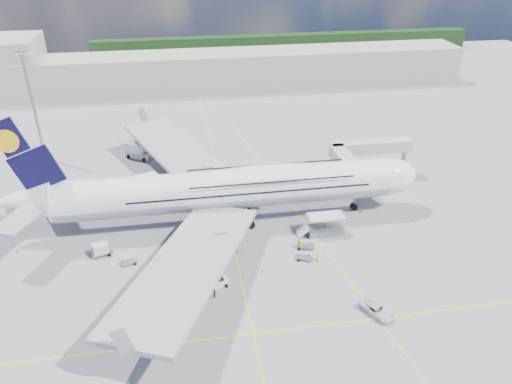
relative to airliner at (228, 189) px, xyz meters
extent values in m
plane|color=gray|center=(-0.26, -10.00, -6.87)|extent=(300.00, 300.00, 0.00)
cube|color=yellow|center=(-0.26, -10.00, -6.86)|extent=(0.25, 220.00, 0.01)
cube|color=yellow|center=(-0.26, -30.00, -6.86)|extent=(120.00, 0.25, 0.01)
cube|color=yellow|center=(13.74, 0.00, -6.86)|extent=(14.16, 99.06, 0.01)
cylinder|color=white|center=(-0.26, 0.00, -0.07)|extent=(62.00, 7.20, 7.20)
cylinder|color=#9EA0A5|center=(-0.26, 0.00, -0.22)|extent=(60.76, 7.13, 7.13)
ellipsoid|color=white|center=(7.74, 0.00, 1.91)|extent=(36.00, 6.84, 3.76)
ellipsoid|color=white|center=(30.74, 0.00, -0.07)|extent=(11.52, 7.20, 7.20)
ellipsoid|color=black|center=(33.98, 0.00, 0.53)|extent=(3.84, 4.16, 1.44)
cone|color=white|center=(-35.76, 0.00, 0.73)|extent=(10.00, 6.84, 6.84)
cube|color=black|center=(-33.76, 0.00, 9.53)|extent=(11.02, 0.46, 14.61)
cylinder|color=yellow|center=(-35.86, 0.00, 12.03)|extent=(4.00, 0.60, 4.00)
cube|color=#999EA3|center=(-8.26, 20.00, -1.27)|extent=(25.49, 39.15, 3.35)
cube|color=#999EA3|center=(-8.26, -20.00, -1.27)|extent=(25.49, 39.15, 3.35)
cylinder|color=#B7BABF|center=(-3.26, 12.50, -3.67)|extent=(5.20, 3.50, 3.50)
cylinder|color=#B7BABF|center=(-7.76, 23.00, -3.67)|extent=(5.20, 3.50, 3.50)
cylinder|color=#B7BABF|center=(-3.26, -12.50, -3.67)|extent=(5.20, 3.50, 3.50)
cylinder|color=#B7BABF|center=(-7.76, -23.00, -3.67)|extent=(5.20, 3.50, 3.50)
cylinder|color=gray|center=(24.74, 0.00, -4.67)|extent=(0.44, 0.44, 3.80)
cylinder|color=black|center=(24.74, 0.00, -6.22)|extent=(1.30, 0.90, 1.30)
cylinder|color=gray|center=(-0.26, 0.00, -4.67)|extent=(0.56, 0.56, 3.80)
cylinder|color=black|center=(-0.26, 3.20, -6.12)|extent=(1.50, 0.90, 1.50)
cube|color=#B7B7BC|center=(24.74, 8.60, 0.23)|extent=(3.00, 10.00, 2.60)
cube|color=#B7B7BC|center=(32.74, 13.60, 0.23)|extent=(18.00, 3.00, 2.60)
cylinder|color=gray|center=(26.74, 11.60, -3.32)|extent=(0.80, 0.80, 7.10)
cylinder|color=black|center=(26.74, 11.60, -6.42)|extent=(0.90, 0.80, 0.90)
cylinder|color=gray|center=(40.74, 13.60, -3.32)|extent=(1.00, 1.00, 7.10)
cube|color=gray|center=(40.74, 13.60, -6.47)|extent=(2.00, 2.00, 0.80)
cylinder|color=#B7B7BC|center=(24.74, 4.80, 0.23)|extent=(3.60, 3.60, 2.80)
cube|color=silver|center=(16.74, -7.10, -3.37)|extent=(6.50, 3.20, 0.35)
cube|color=gray|center=(16.74, -7.10, -6.32)|extent=(6.50, 3.20, 1.10)
cube|color=gray|center=(16.74, -7.10, -4.82)|extent=(0.22, 1.99, 3.00)
cylinder|color=black|center=(14.14, -8.30, -6.52)|extent=(0.70, 0.30, 0.70)
cube|color=silver|center=(12.54, -7.10, -5.87)|extent=(2.16, 2.60, 1.60)
cylinder|color=gray|center=(-40.26, 35.00, 5.63)|extent=(0.70, 0.70, 25.00)
cube|color=gray|center=(-40.26, 35.00, 18.33)|extent=(3.00, 0.40, 0.60)
cube|color=#B2AD9E|center=(-0.26, 85.00, -0.87)|extent=(180.00, 16.00, 12.00)
cube|color=#193814|center=(39.74, 130.00, -2.87)|extent=(160.00, 6.00, 8.00)
cube|color=gray|center=(-12.45, -17.54, -6.51)|extent=(3.33, 2.24, 0.18)
cylinder|color=black|center=(-13.67, -18.15, -6.64)|extent=(0.45, 0.18, 0.45)
cylinder|color=black|center=(-11.23, -16.93, -6.64)|extent=(0.45, 0.18, 0.45)
cube|color=silver|center=(-12.45, -17.54, -5.70)|extent=(2.52, 1.97, 1.53)
cube|color=gray|center=(-18.17, -10.80, -6.56)|extent=(3.01, 2.27, 0.16)
cylinder|color=black|center=(-19.25, -11.33, -6.67)|extent=(0.39, 0.16, 0.39)
cylinder|color=black|center=(-17.10, -10.26, -6.67)|extent=(0.39, 0.16, 0.39)
cube|color=gray|center=(-9.53, -11.94, -6.52)|extent=(3.36, 2.53, 0.18)
cylinder|color=black|center=(-10.73, -12.54, -6.65)|extent=(0.44, 0.18, 0.44)
cylinder|color=black|center=(-8.33, -11.35, -6.65)|extent=(0.44, 0.18, 0.44)
cube|color=silver|center=(-9.53, -11.94, -5.72)|extent=(2.58, 2.16, 1.50)
cube|color=gray|center=(-22.87, -7.41, -6.47)|extent=(3.78, 2.82, 0.20)
cylinder|color=black|center=(-24.22, -8.08, -6.62)|extent=(0.50, 0.20, 0.50)
cylinder|color=black|center=(-21.52, -6.73, -6.62)|extent=(0.50, 0.20, 0.50)
cube|color=silver|center=(-22.87, -7.41, -5.57)|extent=(2.90, 2.42, 1.69)
cube|color=gray|center=(10.92, -14.37, -6.56)|extent=(3.01, 2.52, 0.16)
cylinder|color=black|center=(9.85, -14.90, -6.67)|extent=(0.39, 0.16, 0.39)
cylinder|color=black|center=(11.98, -13.84, -6.67)|extent=(0.39, 0.16, 0.39)
cube|color=gray|center=(11.98, -11.13, -6.51)|extent=(3.44, 2.49, 0.19)
cylinder|color=black|center=(10.74, -11.75, -6.64)|extent=(0.45, 0.19, 0.45)
cylinder|color=black|center=(13.21, -10.51, -6.64)|extent=(0.45, 0.19, 0.45)
cube|color=silver|center=(-3.75, -19.03, -6.21)|extent=(2.89, 2.04, 1.22)
cube|color=black|center=(-3.75, -19.03, -5.46)|extent=(1.27, 1.38, 0.47)
cylinder|color=black|center=(-4.69, -19.55, -6.57)|extent=(0.60, 0.24, 0.60)
cylinder|color=black|center=(-2.81, -18.51, -6.57)|extent=(0.60, 0.24, 0.60)
cube|color=gray|center=(-14.88, 14.50, -5.93)|extent=(6.50, 4.33, 1.88)
cube|color=silver|center=(-15.54, 14.50, -4.15)|extent=(5.05, 3.83, 2.06)
cube|color=silver|center=(-12.54, 14.50, -5.09)|extent=(2.36, 2.63, 1.50)
cube|color=black|center=(-11.88, 14.50, -4.90)|extent=(0.82, 1.80, 0.84)
cylinder|color=black|center=(-12.82, 13.43, -6.35)|extent=(1.03, 0.33, 1.03)
cylinder|color=black|center=(-16.94, 15.58, -6.35)|extent=(1.03, 0.33, 1.03)
cube|color=red|center=(-15.54, 14.50, -4.81)|extent=(5.11, 3.89, 0.47)
cube|color=gray|center=(-17.86, 31.48, -5.86)|extent=(6.84, 5.54, 2.02)
cube|color=silver|center=(-18.57, 31.48, -3.94)|extent=(5.44, 4.71, 2.22)
cube|color=silver|center=(-15.34, 31.48, -4.95)|extent=(2.77, 2.93, 1.61)
cube|color=black|center=(-14.63, 31.48, -4.75)|extent=(1.20, 1.79, 0.91)
cylinder|color=black|center=(-15.64, 30.32, -6.31)|extent=(1.11, 0.35, 1.11)
cylinder|color=black|center=(-20.08, 32.64, -6.31)|extent=(1.11, 0.35, 1.11)
imported|color=silver|center=(18.01, -29.16, -6.14)|extent=(4.60, 5.77, 1.46)
imported|color=#A0F71A|center=(33.67, -6.80, -5.99)|extent=(0.73, 0.57, 1.76)
imported|color=#CDEC18|center=(10.77, -11.36, -5.86)|extent=(1.21, 1.24, 2.02)
imported|color=#AFE718|center=(-14.44, -12.64, -5.95)|extent=(0.83, 1.17, 1.84)
imported|color=#CCFB1A|center=(12.98, -15.26, -6.01)|extent=(0.92, 1.00, 1.72)
imported|color=#D4FD1A|center=(3.34, -17.19, -6.09)|extent=(1.12, 0.82, 1.55)
cone|color=red|center=(25.88, -0.98, -6.56)|extent=(0.49, 0.49, 0.62)
cube|color=red|center=(25.88, -0.98, -6.85)|extent=(0.42, 0.42, 0.03)
cone|color=red|center=(-13.71, 10.89, -6.58)|extent=(0.46, 0.46, 0.58)
cube|color=red|center=(-13.71, 10.89, -6.85)|extent=(0.40, 0.40, 0.03)
cone|color=red|center=(-8.51, 21.77, -6.63)|extent=(0.38, 0.38, 0.48)
cube|color=red|center=(-8.51, 21.77, -6.86)|extent=(0.33, 0.33, 0.03)
cone|color=red|center=(-5.28, -17.44, -6.62)|extent=(0.39, 0.39, 0.50)
cube|color=red|center=(-5.28, -17.44, -6.85)|extent=(0.34, 0.34, 0.03)
cone|color=red|center=(-16.10, -27.58, -6.56)|extent=(0.49, 0.49, 0.62)
cube|color=red|center=(-16.10, -27.58, -6.85)|extent=(0.42, 0.42, 0.03)
cone|color=red|center=(-37.24, -4.39, -6.55)|extent=(0.50, 0.50, 0.63)
cube|color=red|center=(-37.24, -4.39, -6.85)|extent=(0.43, 0.43, 0.03)
camera|label=1|loc=(-8.32, -80.47, 43.46)|focal=35.00mm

